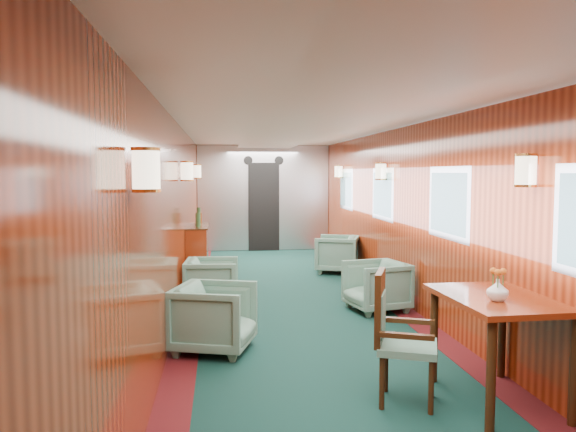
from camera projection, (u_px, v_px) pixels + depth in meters
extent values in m
plane|color=#0C2E27|center=(300.00, 315.00, 7.03)|extent=(12.00, 12.00, 0.00)
cube|color=white|center=(300.00, 126.00, 6.84)|extent=(3.00, 12.00, 0.10)
cube|color=white|center=(300.00, 125.00, 6.84)|extent=(1.20, 12.00, 0.06)
cube|color=maroon|center=(263.00, 198.00, 12.87)|extent=(3.00, 0.10, 2.40)
cube|color=maroon|center=(177.00, 221.00, 6.75)|extent=(0.10, 12.00, 2.40)
cube|color=maroon|center=(417.00, 218.00, 7.11)|extent=(0.10, 12.00, 2.40)
cube|color=#400C0F|center=(191.00, 318.00, 6.87)|extent=(0.30, 12.00, 0.01)
cube|color=#400C0F|center=(404.00, 312.00, 7.19)|extent=(0.30, 12.00, 0.01)
cube|color=silver|center=(263.00, 198.00, 12.79)|extent=(2.98, 0.12, 2.38)
cube|color=black|center=(264.00, 207.00, 12.73)|extent=(0.70, 0.06, 2.00)
cylinder|color=black|center=(248.00, 160.00, 12.62)|extent=(0.20, 0.04, 0.20)
cylinder|color=black|center=(279.00, 161.00, 12.70)|extent=(0.20, 0.04, 0.20)
cube|color=silver|center=(448.00, 203.00, 6.10)|extent=(0.02, 1.10, 0.80)
cube|color=#456667|center=(448.00, 203.00, 6.10)|extent=(0.01, 0.96, 0.66)
cube|color=silver|center=(383.00, 194.00, 8.58)|extent=(0.02, 1.10, 0.80)
cube|color=#456667|center=(382.00, 194.00, 8.57)|extent=(0.01, 0.96, 0.66)
cube|color=silver|center=(346.00, 189.00, 11.05)|extent=(0.02, 1.10, 0.80)
cube|color=#456667|center=(346.00, 189.00, 11.05)|extent=(0.01, 0.96, 0.66)
cylinder|color=#FAEAC3|center=(146.00, 170.00, 3.26)|extent=(0.16, 0.16, 0.24)
cylinder|color=#BB8134|center=(147.00, 191.00, 3.26)|extent=(0.17, 0.17, 0.02)
cylinder|color=#FAEAC3|center=(526.00, 170.00, 4.38)|extent=(0.16, 0.16, 0.24)
cylinder|color=#BB8134|center=(525.00, 186.00, 4.39)|extent=(0.17, 0.17, 0.02)
cylinder|color=#FAEAC3|center=(187.00, 171.00, 7.21)|extent=(0.16, 0.16, 0.24)
cylinder|color=#BB8134|center=(187.00, 180.00, 7.22)|extent=(0.17, 0.17, 0.02)
cylinder|color=#FAEAC3|center=(381.00, 171.00, 8.34)|extent=(0.16, 0.16, 0.24)
cylinder|color=#BB8134|center=(381.00, 179.00, 8.35)|extent=(0.17, 0.17, 0.02)
cylinder|color=#FAEAC3|center=(197.00, 171.00, 10.18)|extent=(0.16, 0.16, 0.24)
cylinder|color=#BB8134|center=(197.00, 178.00, 10.19)|extent=(0.17, 0.17, 0.02)
cylinder|color=#FAEAC3|center=(339.00, 171.00, 11.31)|extent=(0.16, 0.16, 0.24)
cylinder|color=#BB8134|center=(339.00, 177.00, 11.32)|extent=(0.17, 0.17, 0.02)
cube|color=maroon|center=(499.00, 299.00, 4.32)|extent=(0.81, 1.14, 0.04)
cylinder|color=#361C0C|center=(491.00, 376.00, 3.83)|extent=(0.07, 0.07, 0.79)
cylinder|color=#361C0C|center=(574.00, 371.00, 3.92)|extent=(0.07, 0.07, 0.79)
cylinder|color=#361C0C|center=(434.00, 336.00, 4.77)|extent=(0.07, 0.07, 0.79)
cylinder|color=#361C0C|center=(502.00, 333.00, 4.87)|extent=(0.07, 0.07, 0.79)
cube|color=#225046|center=(408.00, 347.00, 4.33)|extent=(0.56, 0.56, 0.06)
cube|color=#361C0C|center=(380.00, 307.00, 4.36)|extent=(0.19, 0.39, 0.57)
cube|color=#225046|center=(383.00, 314.00, 4.36)|extent=(0.13, 0.29, 0.34)
cube|color=#361C0C|center=(407.00, 336.00, 4.11)|extent=(0.39, 0.19, 0.04)
cube|color=#361C0C|center=(409.00, 321.00, 4.53)|extent=(0.39, 0.19, 0.04)
cylinder|color=#361C0C|center=(382.00, 383.00, 4.22)|extent=(0.04, 0.04, 0.41)
cylinder|color=#361C0C|center=(431.00, 387.00, 4.13)|extent=(0.04, 0.04, 0.41)
cylinder|color=#361C0C|center=(386.00, 367.00, 4.57)|extent=(0.04, 0.04, 0.41)
cylinder|color=#361C0C|center=(431.00, 371.00, 4.48)|extent=(0.04, 0.04, 0.41)
cube|color=maroon|center=(198.00, 256.00, 8.83)|extent=(0.31, 1.04, 0.94)
cube|color=#361C0C|center=(198.00, 226.00, 8.79)|extent=(0.33, 1.06, 0.02)
cylinder|color=#234625|center=(198.00, 220.00, 8.53)|extent=(0.07, 0.07, 0.22)
cylinder|color=#234625|center=(199.00, 216.00, 8.89)|extent=(0.06, 0.06, 0.28)
cylinder|color=#BB8134|center=(199.00, 218.00, 9.10)|extent=(0.08, 0.08, 0.18)
imported|color=silver|center=(498.00, 290.00, 4.15)|extent=(0.20, 0.20, 0.16)
imported|color=#225046|center=(215.00, 318.00, 5.59)|extent=(0.93, 0.91, 0.68)
imported|color=#225046|center=(212.00, 282.00, 7.50)|extent=(0.74, 0.73, 0.64)
imported|color=#225046|center=(376.00, 286.00, 7.22)|extent=(0.84, 0.83, 0.65)
imported|color=#225046|center=(337.00, 254.00, 9.98)|extent=(0.93, 0.91, 0.67)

